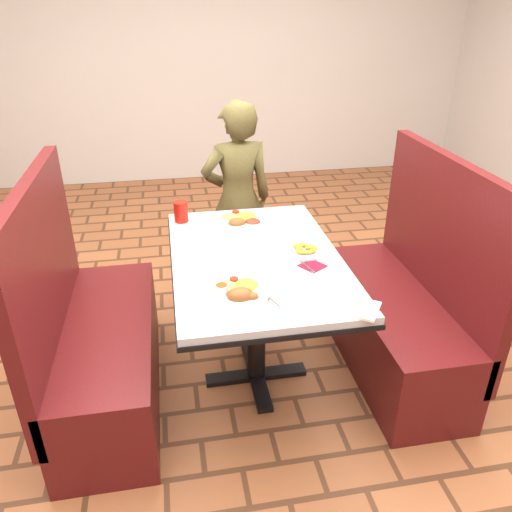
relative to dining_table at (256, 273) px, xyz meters
The scene contains 14 objects.
dining_table is the anchor object (origin of this frame).
booth_bench_left 0.86m from the dining_table, behind, with size 0.47×1.20×1.17m.
booth_bench_right 0.86m from the dining_table, ahead, with size 0.47×1.20×1.17m.
diner_person 1.00m from the dining_table, 86.74° to the left, with size 0.48×0.31×1.31m, color brown.
near_dinner_plate 0.37m from the dining_table, 111.66° to the right, with size 0.26×0.26×0.08m.
far_dinner_plate 0.43m from the dining_table, 91.04° to the left, with size 0.28×0.28×0.07m.
plantain_plate 0.26m from the dining_table, ahead, with size 0.19×0.19×0.03m.
maroon_napkin 0.30m from the dining_table, 31.55° to the right, with size 0.10×0.10×0.00m, color maroon.
spoon_utensil 0.27m from the dining_table, 35.41° to the right, with size 0.01×0.14×0.00m, color #B8B8BD.
red_tumbler 0.61m from the dining_table, 124.27° to the left, with size 0.08×0.08×0.12m, color #B1150B.
paper_napkin 0.61m from the dining_table, 59.41° to the right, with size 0.19×0.14×0.01m, color white.
knife_utensil 0.41m from the dining_table, 93.09° to the right, with size 0.01×0.18×0.00m, color silver.
fork_utensil 0.40m from the dining_table, 110.74° to the right, with size 0.01×0.14×0.00m, color silver.
lettuce_shreds 0.12m from the dining_table, 56.31° to the left, with size 0.28×0.32×0.00m, color #89C14D, non-canonical shape.
Camera 1 is at (-0.38, -2.09, 1.85)m, focal length 35.00 mm.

